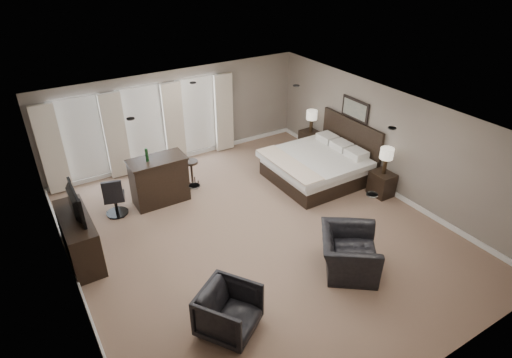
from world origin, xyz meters
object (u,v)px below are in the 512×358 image
bar_stool_left (142,192)px  desk_chair (114,196)px  bar_counter (159,180)px  lamp_far (311,121)px  nightstand_far (310,141)px  nightstand_near (382,184)px  tv (73,214)px  bed (318,154)px  armchair_far (229,310)px  bar_stool_right (192,174)px  lamp_near (386,161)px  armchair_near (349,247)px  dresser (79,238)px

bar_stool_left → desk_chair: bearing=-176.1°
bar_counter → lamp_far: bearing=3.7°
nightstand_far → nightstand_near: bearing=-90.0°
tv → lamp_far: bearing=-77.9°
bed → bar_counter: bed is taller
lamp_far → tv: bearing=-167.9°
armchair_far → bar_stool_left: size_ratio=1.28×
bar_stool_left → bar_stool_right: bar_stool_right is taller
bed → nightstand_far: 1.75m
bar_counter → nightstand_near: bearing=-28.3°
lamp_near → desk_chair: 6.46m
bed → desk_chair: (-5.01, 1.15, -0.24)m
bar_counter → armchair_far: bearing=-96.1°
bed → bar_counter: size_ratio=1.73×
armchair_near → bar_stool_left: armchair_near is taller
bed → tv: 6.04m
nightstand_near → tv: size_ratio=0.58×
bed → armchair_near: 3.54m
bar_stool_left → armchair_near: bearing=-58.3°
lamp_near → lamp_far: size_ratio=1.02×
nightstand_near → dresser: size_ratio=0.36×
armchair_far → bar_counter: 4.37m
nightstand_far → lamp_far: (0.00, 0.00, 0.65)m
lamp_far → bar_stool_right: (-3.87, -0.07, -0.59)m
bar_counter → desk_chair: bearing=179.6°
armchair_near → bar_counter: 4.78m
lamp_far → bar_stool_left: (-5.25, -0.25, -0.61)m
bed → armchair_near: bearing=-118.9°
armchair_near → bar_counter: bar_counter is taller
lamp_near → dresser: bearing=168.4°
dresser → armchair_far: size_ratio=1.86×
lamp_near → bar_counter: 5.47m
bed → lamp_far: bearing=58.5°
dresser → nightstand_near: bearing=-11.6°
armchair_far → bar_stool_right: size_ratio=1.22×
nightstand_near → bar_stool_right: bar_stool_right is taller
dresser → armchair_far: bearing=-62.5°
nightstand_near → bar_stool_right: (-3.87, 2.83, 0.07)m
nightstand_near → bar_stool_right: bearing=143.8°
tv → desk_chair: (1.02, 1.19, -0.55)m
lamp_far → nightstand_near: bearing=-90.0°
armchair_near → armchair_far: armchair_near is taller
bar_counter → desk_chair: (-1.09, 0.01, -0.09)m
bed → nightstand_far: bed is taller
armchair_far → armchair_near: bearing=-31.6°
bar_stool_right → desk_chair: bearing=-173.6°
bar_stool_left → bar_stool_right: size_ratio=0.96×
armchair_near → desk_chair: armchair_near is taller
armchair_near → desk_chair: size_ratio=1.23×
nightstand_far → lamp_far: size_ratio=0.96×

